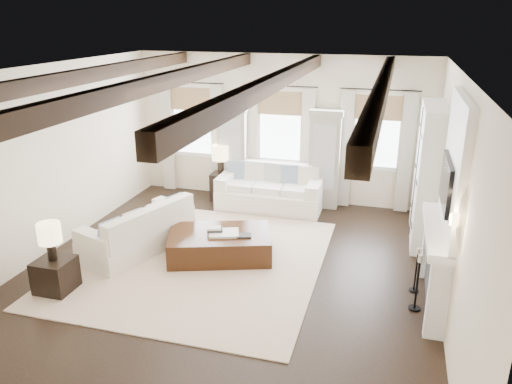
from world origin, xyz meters
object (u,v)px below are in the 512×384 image
(side_table_back, at_px, (221,186))
(sofa_left, at_px, (140,233))
(sofa_back, at_px, (271,190))
(ottoman, at_px, (220,245))
(side_table_front, at_px, (56,275))

(side_table_back, bearing_deg, sofa_left, -99.45)
(sofa_back, relative_size, ottoman, 1.29)
(ottoman, relative_size, side_table_front, 3.29)
(sofa_left, bearing_deg, side_table_front, -110.06)
(sofa_left, distance_m, ottoman, 1.43)
(sofa_left, distance_m, side_table_front, 1.68)
(sofa_left, height_order, side_table_back, sofa_left)
(side_table_back, bearing_deg, sofa_back, -8.35)
(sofa_back, height_order, ottoman, sofa_back)
(sofa_left, bearing_deg, ottoman, 6.34)
(sofa_back, bearing_deg, sofa_left, -121.85)
(ottoman, xyz_separation_m, side_table_back, (-0.94, 2.72, 0.08))
(sofa_left, height_order, ottoman, sofa_left)
(sofa_back, relative_size, side_table_back, 3.58)
(sofa_back, xyz_separation_m, side_table_back, (-1.20, 0.18, -0.07))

